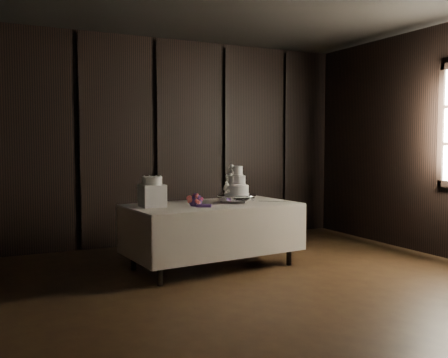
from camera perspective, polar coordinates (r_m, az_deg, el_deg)
room at (r=4.20m, az=7.81°, el=4.47°), size 6.08×7.08×3.08m
display_table at (r=5.94m, az=-1.31°, el=-6.15°), size 2.08×1.22×0.76m
cake_stand at (r=6.07m, az=1.46°, el=-2.23°), size 0.59×0.59×0.09m
wedding_cake at (r=6.03m, az=1.31°, el=-0.52°), size 0.32×0.29×0.35m
bouquet at (r=5.69m, az=-3.27°, el=-2.52°), size 0.42×0.46×0.18m
box_pedestal at (r=5.67m, az=-8.20°, el=-1.90°), size 0.26×0.26×0.25m
small_cake at (r=5.65m, az=-8.21°, el=-0.19°), size 0.25×0.25×0.09m
cake_knife at (r=6.11m, az=5.28°, el=-2.57°), size 0.30×0.25×0.01m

